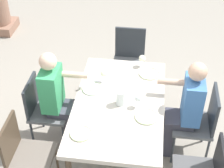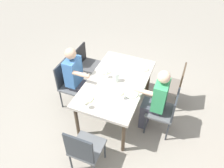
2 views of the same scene
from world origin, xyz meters
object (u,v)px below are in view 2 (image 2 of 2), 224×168
object	(u,v)px
diner_man_white	(155,100)
wine_glass_2	(122,94)
wine_glass_1	(106,72)
dining_table	(116,85)
plate_3	(86,98)
water_pitcher	(116,77)
chair_head_east	(84,149)
chair_mid_south	(69,82)
diner_woman_green	(77,78)
plate_2	(131,93)
chair_west_north	(174,84)
wine_glass_3	(86,103)
plate_0	(143,68)
chair_west_south	(86,63)
chair_mid_north	(166,110)
plate_1	(104,71)

from	to	relation	value
diner_man_white	wine_glass_2	world-z (taller)	diner_man_white
wine_glass_1	dining_table	bearing A→B (deg)	80.51
plate_3	water_pitcher	bearing A→B (deg)	153.89
chair_head_east	wine_glass_2	bearing A→B (deg)	166.13
chair_mid_south	diner_woman_green	distance (m)	0.25
plate_2	water_pitcher	world-z (taller)	water_pitcher
chair_west_north	wine_glass_3	world-z (taller)	wine_glass_3
chair_mid_south	water_pitcher	bearing A→B (deg)	96.50
plate_0	chair_west_north	bearing A→B (deg)	98.85
plate_3	chair_head_east	bearing A→B (deg)	23.56
chair_west_south	diner_man_white	distance (m)	1.76
dining_table	chair_head_east	xyz separation A→B (m)	(1.24, 0.00, -0.17)
dining_table	plate_2	size ratio (longest dim) A/B	6.69
dining_table	water_pitcher	bearing A→B (deg)	-123.82
chair_west_south	chair_head_east	world-z (taller)	chair_head_east
chair_mid_north	wine_glass_3	distance (m)	1.32
wine_glass_1	water_pitcher	xyz separation A→B (m)	(0.02, 0.19, -0.04)
plate_0	wine_glass_2	distance (m)	0.88
plate_1	dining_table	bearing A→B (deg)	57.53
wine_glass_3	plate_1	bearing A→B (deg)	-173.35
plate_2	wine_glass_3	size ratio (longest dim) A/B	1.59
diner_man_white	plate_1	distance (m)	1.06
wine_glass_3	dining_table	bearing A→B (deg)	164.67
diner_man_white	plate_0	distance (m)	0.73
diner_man_white	plate_2	distance (m)	0.41
plate_1	wine_glass_3	distance (m)	0.93
plate_0	plate_2	bearing A→B (deg)	0.23
plate_0	plate_2	distance (m)	0.71
diner_woman_green	chair_west_south	bearing A→B (deg)	-165.37
plate_2	plate_3	xyz separation A→B (m)	(0.37, -0.62, 0.00)
plate_3	plate_1	bearing A→B (deg)	-179.45
wine_glass_1	plate_2	distance (m)	0.58
plate_1	wine_glass_3	xyz separation A→B (m)	(0.92, 0.11, 0.10)
chair_mid_north	plate_1	bearing A→B (deg)	-103.18
diner_woman_green	wine_glass_1	world-z (taller)	diner_woman_green
chair_west_south	wine_glass_3	world-z (taller)	wine_glass_3
chair_head_east	plate_3	xyz separation A→B (m)	(-0.69, -0.30, 0.24)
chair_west_north	chair_west_south	size ratio (longest dim) A/B	1.05
diner_woman_green	wine_glass_1	bearing A→B (deg)	103.79
chair_head_east	plate_1	bearing A→B (deg)	-167.98
chair_west_south	chair_mid_south	world-z (taller)	chair_mid_south
dining_table	diner_woman_green	world-z (taller)	diner_woman_green
wine_glass_1	plate_2	xyz separation A→B (m)	(0.22, 0.53, -0.10)
chair_mid_south	wine_glass_3	size ratio (longest dim) A/B	6.01
wine_glass_2	wine_glass_3	distance (m)	0.56
plate_0	plate_3	distance (m)	1.24
dining_table	plate_0	bearing A→B (deg)	148.46
diner_man_white	wine_glass_1	xyz separation A→B (m)	(-0.13, -0.91, 0.20)
chair_mid_north	diner_man_white	distance (m)	0.25
chair_west_south	water_pitcher	size ratio (longest dim) A/B	4.98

